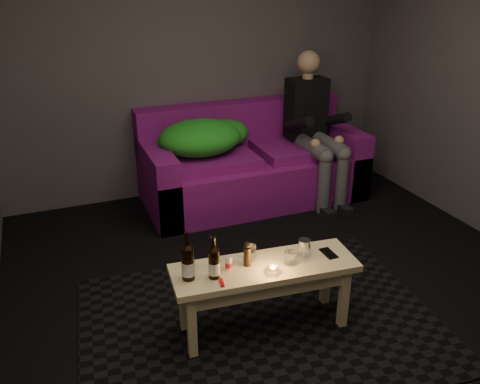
{
  "coord_description": "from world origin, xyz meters",
  "views": [
    {
      "loc": [
        -1.51,
        -2.6,
        2.17
      ],
      "look_at": [
        -0.08,
        0.96,
        0.48
      ],
      "focal_mm": 38.0,
      "sensor_mm": 36.0,
      "label": 1
    }
  ],
  "objects_px": {
    "person": "(314,125)",
    "coffee_table": "(264,277)",
    "beer_bottle_a": "(188,262)",
    "steel_cup": "(304,247)",
    "sofa": "(251,166)",
    "beer_bottle_b": "(214,263)"
  },
  "relations": [
    {
      "from": "sofa",
      "to": "person",
      "type": "xyz_separation_m",
      "value": [
        0.6,
        -0.18,
        0.41
      ]
    },
    {
      "from": "coffee_table",
      "to": "steel_cup",
      "type": "xyz_separation_m",
      "value": [
        0.29,
        0.02,
        0.14
      ]
    },
    {
      "from": "coffee_table",
      "to": "beer_bottle_b",
      "type": "bearing_deg",
      "value": -177.79
    },
    {
      "from": "sofa",
      "to": "steel_cup",
      "type": "xyz_separation_m",
      "value": [
        -0.46,
        -1.95,
        0.19
      ]
    },
    {
      "from": "coffee_table",
      "to": "person",
      "type": "bearing_deg",
      "value": 53.18
    },
    {
      "from": "beer_bottle_a",
      "to": "steel_cup",
      "type": "xyz_separation_m",
      "value": [
        0.77,
        -0.01,
        -0.06
      ]
    },
    {
      "from": "beer_bottle_b",
      "to": "beer_bottle_a",
      "type": "bearing_deg",
      "value": 163.87
    },
    {
      "from": "sofa",
      "to": "person",
      "type": "relative_size",
      "value": 1.5
    },
    {
      "from": "coffee_table",
      "to": "beer_bottle_a",
      "type": "xyz_separation_m",
      "value": [
        -0.48,
        0.03,
        0.2
      ]
    },
    {
      "from": "person",
      "to": "beer_bottle_b",
      "type": "distance_m",
      "value": 2.47
    },
    {
      "from": "beer_bottle_b",
      "to": "coffee_table",
      "type": "bearing_deg",
      "value": 2.21
    },
    {
      "from": "person",
      "to": "coffee_table",
      "type": "xyz_separation_m",
      "value": [
        -1.34,
        -1.8,
        -0.36
      ]
    },
    {
      "from": "beer_bottle_b",
      "to": "steel_cup",
      "type": "height_order",
      "value": "beer_bottle_b"
    },
    {
      "from": "sofa",
      "to": "steel_cup",
      "type": "bearing_deg",
      "value": -103.23
    },
    {
      "from": "beer_bottle_a",
      "to": "steel_cup",
      "type": "height_order",
      "value": "beer_bottle_a"
    },
    {
      "from": "person",
      "to": "coffee_table",
      "type": "height_order",
      "value": "person"
    },
    {
      "from": "sofa",
      "to": "coffee_table",
      "type": "relative_size",
      "value": 1.81
    },
    {
      "from": "coffee_table",
      "to": "beer_bottle_a",
      "type": "distance_m",
      "value": 0.52
    },
    {
      "from": "person",
      "to": "beer_bottle_a",
      "type": "distance_m",
      "value": 2.55
    },
    {
      "from": "coffee_table",
      "to": "steel_cup",
      "type": "height_order",
      "value": "steel_cup"
    },
    {
      "from": "sofa",
      "to": "coffee_table",
      "type": "xyz_separation_m",
      "value": [
        -0.74,
        -1.97,
        0.06
      ]
    },
    {
      "from": "person",
      "to": "beer_bottle_a",
      "type": "xyz_separation_m",
      "value": [
        -1.83,
        -1.77,
        -0.16
      ]
    }
  ]
}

